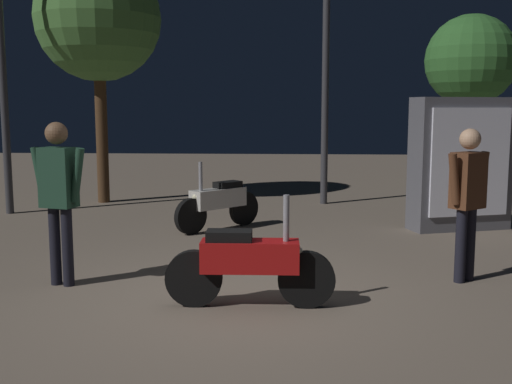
{
  "coord_description": "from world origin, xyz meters",
  "views": [
    {
      "loc": [
        0.63,
        -6.05,
        1.93
      ],
      "look_at": [
        0.23,
        0.76,
        1.0
      ],
      "focal_mm": 43.2,
      "sensor_mm": 36.0,
      "label": 1
    }
  ],
  "objects": [
    {
      "name": "streetlamp_far",
      "position": [
        -4.58,
        4.89,
        3.48
      ],
      "size": [
        0.36,
        0.36,
        5.56
      ],
      "color": "#38383D",
      "rests_on": "ground_plane"
    },
    {
      "name": "ground_plane",
      "position": [
        0.0,
        0.0,
        0.0
      ],
      "size": [
        40.0,
        40.0,
        0.0
      ],
      "primitive_type": "plane",
      "color": "#756656"
    },
    {
      "name": "streetlamp_near",
      "position": [
        1.28,
        6.41,
        3.34
      ],
      "size": [
        0.36,
        0.36,
        5.3
      ],
      "color": "#38383D",
      "rests_on": "ground_plane"
    },
    {
      "name": "motorcycle_white_parked_left",
      "position": [
        -0.54,
        3.61,
        0.44
      ],
      "size": [
        1.22,
        1.27,
        1.11
      ],
      "rotation": [
        0.0,
        0.0,
        3.95
      ],
      "color": "black",
      "rests_on": "ground_plane"
    },
    {
      "name": "motorcycle_red_foreground",
      "position": [
        0.22,
        -0.24,
        0.44
      ],
      "size": [
        1.66,
        0.32,
        1.11
      ],
      "rotation": [
        0.0,
        0.0,
        0.03
      ],
      "color": "black",
      "rests_on": "ground_plane"
    },
    {
      "name": "kiosk_billboard",
      "position": [
        3.31,
        3.86,
        1.05
      ],
      "size": [
        1.68,
        0.95,
        2.1
      ],
      "rotation": [
        0.0,
        0.0,
        3.44
      ],
      "color": "#595960",
      "rests_on": "ground_plane"
    },
    {
      "name": "person_bystander_far",
      "position": [
        2.57,
        0.81,
        1.03
      ],
      "size": [
        0.58,
        0.48,
        1.71
      ],
      "rotation": [
        0.0,
        0.0,
        2.23
      ],
      "color": "black",
      "rests_on": "ground_plane"
    },
    {
      "name": "tree_center_bg",
      "position": [
        5.14,
        10.13,
        3.11
      ],
      "size": [
        2.29,
        2.29,
        4.28
      ],
      "color": "#4C331E",
      "rests_on": "ground_plane"
    },
    {
      "name": "tree_left_bg",
      "position": [
        -3.26,
        6.36,
        3.69
      ],
      "size": [
        2.5,
        2.5,
        4.97
      ],
      "color": "#4C331E",
      "rests_on": "ground_plane"
    },
    {
      "name": "person_rider_beside",
      "position": [
        -1.88,
        0.39,
        1.08
      ],
      "size": [
        0.67,
        0.33,
        1.79
      ],
      "rotation": [
        0.0,
        0.0,
        1.31
      ],
      "color": "black",
      "rests_on": "ground_plane"
    }
  ]
}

